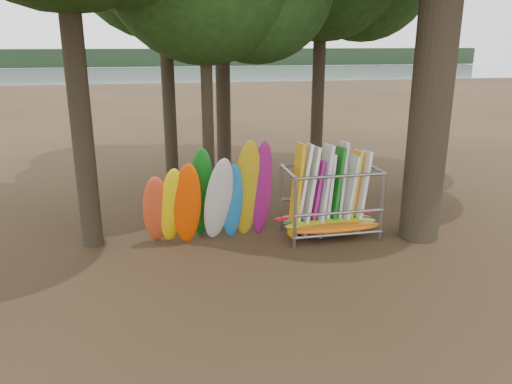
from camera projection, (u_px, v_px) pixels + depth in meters
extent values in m
plane|color=#47331E|center=(281.00, 257.00, 13.27)|extent=(120.00, 120.00, 0.00)
plane|color=gray|center=(173.00, 83.00, 69.49)|extent=(160.00, 160.00, 0.00)
cube|color=black|center=(162.00, 58.00, 115.76)|extent=(160.00, 4.00, 4.00)
cylinder|color=black|center=(72.00, 29.00, 12.51)|extent=(0.57, 0.57, 11.61)
cylinder|color=black|center=(167.00, 52.00, 17.26)|extent=(0.46, 0.46, 10.35)
cylinder|color=black|center=(221.00, 3.00, 18.60)|extent=(0.57, 0.57, 13.81)
cylinder|color=black|center=(319.00, 51.00, 18.85)|extent=(0.48, 0.48, 10.34)
cylinder|color=black|center=(206.00, 75.00, 14.98)|extent=(0.36, 0.36, 9.09)
ellipsoid|color=#DB4823|center=(156.00, 210.00, 13.55)|extent=(0.77, 1.55, 2.38)
ellipsoid|color=yellow|center=(172.00, 207.00, 13.52)|extent=(0.86, 1.60, 2.58)
ellipsoid|color=#F04302|center=(187.00, 205.00, 13.45)|extent=(0.83, 1.31, 2.66)
ellipsoid|color=#126E1C|center=(202.00, 195.00, 13.77)|extent=(0.74, 1.63, 3.02)
ellipsoid|color=silver|center=(218.00, 201.00, 13.60)|extent=(0.97, 1.68, 2.80)
ellipsoid|color=#1C73B7|center=(232.00, 202.00, 13.90)|extent=(0.59, 1.18, 2.52)
ellipsoid|color=#B49616|center=(247.00, 190.00, 13.88)|extent=(0.78, 1.41, 3.17)
ellipsoid|color=#871863|center=(262.00, 190.00, 13.99)|extent=(0.65, 1.33, 3.12)
ellipsoid|color=#CE5B0B|center=(336.00, 228.00, 14.19)|extent=(2.76, 0.55, 0.24)
ellipsoid|color=#B4C119|center=(331.00, 224.00, 14.53)|extent=(2.81, 0.55, 0.24)
ellipsoid|color=#186C2A|center=(327.00, 220.00, 14.83)|extent=(2.78, 0.55, 0.24)
ellipsoid|color=red|center=(324.00, 216.00, 15.15)|extent=(3.12, 0.55, 0.24)
cube|color=#DB9C0B|center=(296.00, 191.00, 14.33)|extent=(0.39, 0.80, 2.79)
cube|color=white|center=(302.00, 190.00, 14.49)|extent=(0.60, 0.77, 2.75)
cube|color=silver|center=(310.00, 192.00, 14.42)|extent=(0.52, 0.78, 2.67)
cube|color=#A61B7C|center=(314.00, 197.00, 14.65)|extent=(0.50, 0.77, 2.26)
cube|color=silver|center=(323.00, 191.00, 14.45)|extent=(0.49, 0.81, 2.72)
cube|color=white|center=(327.00, 194.00, 14.72)|extent=(0.37, 0.78, 2.41)
cube|color=#176A1B|center=(335.00, 191.00, 14.63)|extent=(0.46, 0.79, 2.62)
cube|color=silver|center=(340.00, 188.00, 14.78)|extent=(0.35, 0.79, 2.75)
cube|color=silver|center=(348.00, 195.00, 14.70)|extent=(0.51, 0.79, 2.37)
cube|color=yellow|center=(352.00, 191.00, 14.90)|extent=(0.44, 0.76, 2.47)
cube|color=white|center=(360.00, 192.00, 14.79)|extent=(0.48, 0.79, 2.47)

